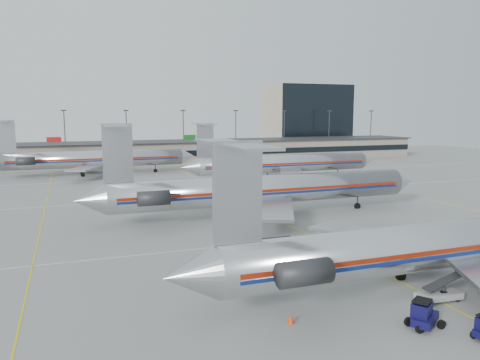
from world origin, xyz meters
name	(u,v)px	position (x,y,z in m)	size (l,w,h in m)	color
ground	(363,263)	(0.00, 0.00, 0.00)	(260.00, 260.00, 0.00)	gray
apron_markings	(313,237)	(0.00, 10.00, 0.01)	(160.00, 0.15, 0.02)	silver
terminal	(165,152)	(0.00, 97.97, 3.16)	(162.00, 17.00, 6.25)	gray
light_mast_row	(156,131)	(0.00, 112.00, 8.58)	(163.60, 0.40, 15.28)	#38383D
distant_building	(306,118)	(62.00, 128.00, 12.50)	(30.00, 20.00, 25.00)	tan
jet_foreground	(443,244)	(2.40, -7.55, 3.66)	(48.25, 28.41, 12.63)	silver
jet_second_row	(259,190)	(-1.69, 22.30, 3.83)	(50.47, 29.72, 13.21)	silver
jet_third_row	(281,163)	(16.48, 53.83, 3.62)	(45.61, 28.06, 12.47)	silver
jet_back_row	(92,159)	(-21.29, 76.74, 3.77)	(47.43, 29.17, 12.97)	silver
tug_left	(423,315)	(-4.39, -13.12, 0.91)	(2.73, 2.38, 2.00)	#0B0A37
belt_loader	(440,294)	(0.02, -9.93, 0.60)	(4.29, 1.53, 2.24)	#9D9D9D
cone_left	(291,318)	(-12.43, -9.42, 0.34)	(0.50, 0.50, 0.68)	#E93607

